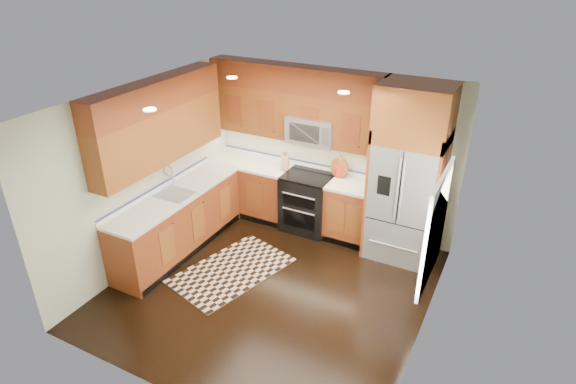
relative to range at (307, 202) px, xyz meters
The scene contains 16 objects.
ground 1.75m from the range, 81.47° to the right, with size 4.00×4.00×0.00m, color black.
wall_back 0.93m from the range, 53.04° to the left, with size 4.00×0.02×2.60m, color beige.
wall_left 2.56m from the range, 136.38° to the right, with size 0.02×4.00×2.60m, color beige.
wall_right 2.92m from the range, 36.55° to the right, with size 0.02×4.00×2.60m, color beige.
window 2.83m from the range, 33.39° to the right, with size 0.04×1.10×1.30m.
base_cabinets 1.25m from the range, 141.90° to the right, with size 2.85×3.00×0.90m.
countertop 1.16m from the range, 142.09° to the right, with size 2.86×3.01×0.04m.
upper_cabinets 1.89m from the range, 147.22° to the right, with size 2.85×3.00×1.15m.
range is the anchor object (origin of this frame).
microwave 1.20m from the range, 90.19° to the left, with size 0.76×0.40×0.42m.
refrigerator 1.76m from the range, ahead, with size 0.98×0.75×2.60m.
sink_faucet 2.13m from the range, 135.87° to the right, with size 0.54×0.44×0.37m.
rug 1.71m from the range, 105.55° to the right, with size 1.00×1.67×0.01m, color black.
knife_block 0.74m from the range, behind, with size 0.14×0.17×0.30m.
utensil_crock 0.77m from the range, 23.53° to the left, with size 0.17×0.17×0.37m.
cutting_board 0.68m from the range, 23.67° to the left, with size 0.31×0.31×0.02m, color brown.
Camera 1 is at (2.62, -4.55, 4.14)m, focal length 30.00 mm.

